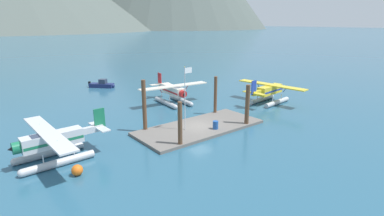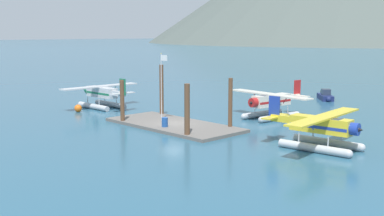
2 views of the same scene
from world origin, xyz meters
TOP-DOWN VIEW (x-y plane):
  - ground_plane at (0.00, 0.00)m, footprint 1200.00×1200.00m
  - dock_platform at (0.00, 0.00)m, footprint 14.20×6.15m
  - piling_near_left at (-4.64, -2.69)m, footprint 0.42×0.42m
  - piling_near_right at (4.70, -2.60)m, footprint 0.48×0.48m
  - piling_far_left at (-5.16, 2.89)m, footprint 0.44×0.44m
  - piling_far_right at (4.88, 2.79)m, footprint 0.39×0.39m
  - flagpole at (-1.80, 0.13)m, footprint 0.95×0.10m
  - fuel_drum at (0.74, -1.74)m, footprint 0.62×0.62m
  - mooring_buoy at (-14.06, -2.17)m, footprint 0.86×0.86m
  - seaplane_silver_port_fwd at (-14.72, 1.49)m, footprint 7.98×10.44m
  - seaplane_cream_bow_right at (3.85, 10.47)m, footprint 10.49×7.96m
  - seaplane_yellow_stbd_fwd at (14.92, 2.11)m, footprint 7.95×10.49m
  - boat_navy_open_north at (0.29, 27.43)m, footprint 3.95×4.11m

SIDE VIEW (x-z plane):
  - ground_plane at x=0.00m, z-range 0.00..0.00m
  - dock_platform at x=0.00m, z-range 0.00..0.30m
  - mooring_buoy at x=-14.06m, z-range 0.00..0.86m
  - boat_navy_open_north at x=0.29m, z-range -0.26..1.24m
  - fuel_drum at x=0.74m, z-range 0.30..1.18m
  - seaplane_silver_port_fwd at x=-14.72m, z-range -0.34..3.50m
  - seaplane_cream_bow_right at x=3.85m, z-range -0.34..3.50m
  - seaplane_yellow_stbd_fwd at x=14.92m, z-range -0.34..3.50m
  - piling_near_left at x=-4.64m, z-range 0.00..4.38m
  - piling_near_right at x=4.70m, z-range 0.00..4.72m
  - piling_far_right at x=4.88m, z-range 0.00..4.88m
  - piling_far_left at x=-5.16m, z-range 0.00..5.63m
  - flagpole at x=-1.80m, z-range 1.07..7.81m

